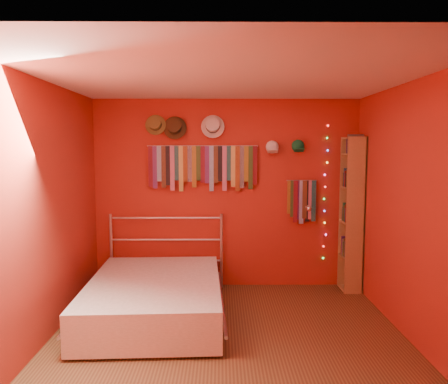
{
  "coord_description": "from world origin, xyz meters",
  "views": [
    {
      "loc": [
        -0.07,
        -4.04,
        1.86
      ],
      "look_at": [
        -0.04,
        0.9,
        1.36
      ],
      "focal_mm": 35.0,
      "sensor_mm": 36.0,
      "label": 1
    }
  ],
  "objects_px": {
    "tie_rack": "(203,165)",
    "reading_lamp": "(308,208)",
    "bed": "(155,297)",
    "bookshelf": "(355,213)"
  },
  "relations": [
    {
      "from": "reading_lamp",
      "to": "bed",
      "type": "relative_size",
      "value": 0.15
    },
    {
      "from": "bookshelf",
      "to": "bed",
      "type": "relative_size",
      "value": 0.96
    },
    {
      "from": "tie_rack",
      "to": "bookshelf",
      "type": "height_order",
      "value": "bookshelf"
    },
    {
      "from": "tie_rack",
      "to": "reading_lamp",
      "type": "bearing_deg",
      "value": -7.2
    },
    {
      "from": "reading_lamp",
      "to": "bed",
      "type": "distance_m",
      "value": 2.23
    },
    {
      "from": "bed",
      "to": "bookshelf",
      "type": "bearing_deg",
      "value": 18.24
    },
    {
      "from": "reading_lamp",
      "to": "tie_rack",
      "type": "bearing_deg",
      "value": 172.8
    },
    {
      "from": "tie_rack",
      "to": "bookshelf",
      "type": "distance_m",
      "value": 2.07
    },
    {
      "from": "tie_rack",
      "to": "reading_lamp",
      "type": "height_order",
      "value": "tie_rack"
    },
    {
      "from": "tie_rack",
      "to": "reading_lamp",
      "type": "xyz_separation_m",
      "value": [
        1.36,
        -0.17,
        -0.55
      ]
    }
  ]
}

